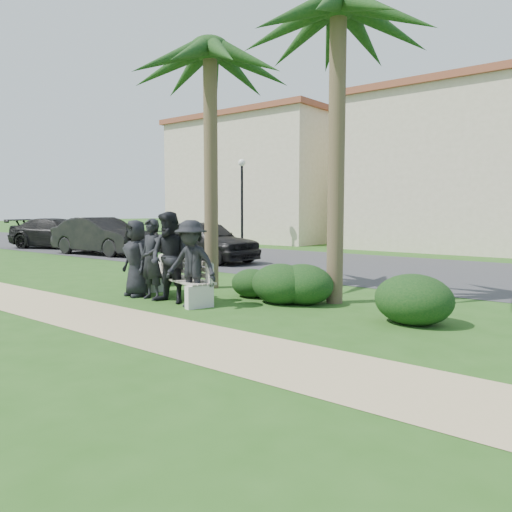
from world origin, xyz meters
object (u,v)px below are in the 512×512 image
object	(u,v)px
man_b	(152,259)
street_lamp	(242,187)
car_c	(59,233)
car_a	(204,241)
car_b	(102,236)
man_c	(170,258)
man_a	(136,258)
palm_right	(339,10)
palm_left	(210,53)
man_d	(191,264)
park_bench	(175,281)

from	to	relation	value
man_b	street_lamp	bearing A→B (deg)	124.73
man_b	car_c	xyz separation A→B (m)	(-14.23, 6.01, -0.11)
car_a	car_b	bearing A→B (deg)	99.72
man_c	man_a	bearing A→B (deg)	171.52
car_b	palm_right	bearing A→B (deg)	-110.90
car_c	man_a	bearing A→B (deg)	-133.79
car_b	street_lamp	bearing A→B (deg)	-21.10
man_a	palm_left	bearing A→B (deg)	86.71
street_lamp	car_b	distance (m)	7.31
man_d	car_a	distance (m)	8.35
palm_left	palm_right	distance (m)	3.22
car_a	palm_left	bearing A→B (deg)	-130.89
park_bench	man_d	xyz separation A→B (m)	(0.86, -0.37, 0.45)
man_a	palm_right	distance (m)	6.30
street_lamp	palm_left	distance (m)	13.11
palm_right	car_a	bearing A→B (deg)	152.17
man_a	man_c	bearing A→B (deg)	6.21
street_lamp	palm_left	bearing A→B (deg)	-52.61
man_c	palm_right	xyz separation A→B (m)	(2.49, 2.06, 4.66)
car_c	man_d	bearing A→B (deg)	-131.65
man_b	car_b	bearing A→B (deg)	152.55
park_bench	car_c	world-z (taller)	car_c
man_a	palm_left	xyz separation A→B (m)	(0.43, 1.84, 4.55)
man_d	palm_left	distance (m)	5.12
man_c	street_lamp	bearing A→B (deg)	120.22
man_b	car_a	bearing A→B (deg)	128.18
man_c	car_c	distance (m)	16.00
man_c	man_b	bearing A→B (deg)	172.17
man_b	man_c	world-z (taller)	man_c
park_bench	palm_right	distance (m)	6.11
man_b	man_d	size ratio (longest dim) A/B	1.01
park_bench	man_a	xyz separation A→B (m)	(-0.91, -0.28, 0.44)
man_c	car_a	world-z (taller)	man_c
man_d	palm_right	bearing A→B (deg)	34.43
street_lamp	car_a	size ratio (longest dim) A/B	0.99
street_lamp	car_a	bearing A→B (deg)	-60.43
park_bench	man_c	distance (m)	0.68
park_bench	palm_left	world-z (taller)	palm_left
street_lamp	man_c	size ratio (longest dim) A/B	2.39
car_a	man_b	bearing A→B (deg)	-140.64
palm_left	car_b	world-z (taller)	palm_left
street_lamp	car_a	distance (m)	7.34
park_bench	car_c	distance (m)	15.65
park_bench	car_c	bearing A→B (deg)	175.02
palm_right	man_a	bearing A→B (deg)	-151.37
car_c	street_lamp	bearing A→B (deg)	-65.98
street_lamp	palm_right	world-z (taller)	palm_right
car_a	man_d	bearing A→B (deg)	-134.15
palm_right	car_c	world-z (taller)	palm_right
man_d	car_c	bearing A→B (deg)	144.88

